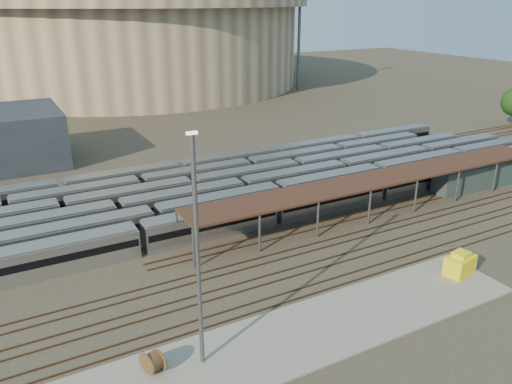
{
  "coord_description": "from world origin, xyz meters",
  "views": [
    {
      "loc": [
        -25.84,
        -46.47,
        28.9
      ],
      "look_at": [
        5.87,
        12.0,
        3.27
      ],
      "focal_mm": 35.0,
      "sensor_mm": 36.0,
      "label": 1
    }
  ],
  "objects": [
    {
      "name": "cable_reel_west",
      "position": [
        -17.47,
        -13.28,
        1.16
      ],
      "size": [
        1.7,
        2.18,
        1.93
      ],
      "primitive_type": "cylinder",
      "rotation": [
        0.0,
        1.57,
        0.37
      ],
      "color": "brown",
      "rests_on": "apron"
    },
    {
      "name": "teal_boxcar",
      "position": [
        43.0,
        4.0,
        2.01
      ],
      "size": [
        17.36,
        4.0,
        4.02
      ],
      "primitive_type": "cube",
      "rotation": [
        0.0,
        0.0,
        -0.04
      ],
      "color": "#1D3D49",
      "rests_on": "ground"
    },
    {
      "name": "yard_light_pole",
      "position": [
        -13.44,
        -14.06,
        10.3
      ],
      "size": [
        0.81,
        0.36,
        20.02
      ],
      "color": "#525357",
      "rests_on": "apron"
    },
    {
      "name": "stadium",
      "position": [
        25.0,
        140.0,
        16.47
      ],
      "size": [
        124.0,
        124.0,
        32.5
      ],
      "color": "tan",
      "rests_on": "ground"
    },
    {
      "name": "ground",
      "position": [
        0.0,
        0.0,
        0.0
      ],
      "size": [
        420.0,
        420.0,
        0.0
      ],
      "primitive_type": "plane",
      "color": "#383026",
      "rests_on": "ground"
    },
    {
      "name": "apron",
      "position": [
        -5.0,
        -15.0,
        0.1
      ],
      "size": [
        50.0,
        9.0,
        0.2
      ],
      "primitive_type": "cube",
      "color": "gray",
      "rests_on": "ground"
    },
    {
      "name": "empty_tracks",
      "position": [
        0.0,
        -5.0,
        0.09
      ],
      "size": [
        170.0,
        9.62,
        0.18
      ],
      "color": "#4C3323",
      "rests_on": "ground"
    },
    {
      "name": "yellow_equipment",
      "position": [
        17.55,
        -14.26,
        1.28
      ],
      "size": [
        3.81,
        2.78,
        2.16
      ],
      "primitive_type": "cube",
      "rotation": [
        0.0,
        0.0,
        0.19
      ],
      "color": "yellow",
      "rests_on": "apron"
    },
    {
      "name": "inspection_shed",
      "position": [
        22.0,
        4.0,
        4.98
      ],
      "size": [
        60.3,
        6.0,
        5.3
      ],
      "color": "#525357",
      "rests_on": "ground"
    },
    {
      "name": "floodlight_2",
      "position": [
        70.0,
        100.0,
        20.65
      ],
      "size": [
        4.0,
        1.0,
        38.4
      ],
      "color": "#525357",
      "rests_on": "ground"
    },
    {
      "name": "subway_trains",
      "position": [
        2.52,
        18.5,
        1.8
      ],
      "size": [
        128.92,
        23.9,
        3.6
      ],
      "color": "#ADADB2",
      "rests_on": "ground"
    },
    {
      "name": "floodlight_3",
      "position": [
        -10.0,
        160.0,
        20.65
      ],
      "size": [
        4.0,
        1.0,
        38.4
      ],
      "color": "#525357",
      "rests_on": "ground"
    }
  ]
}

